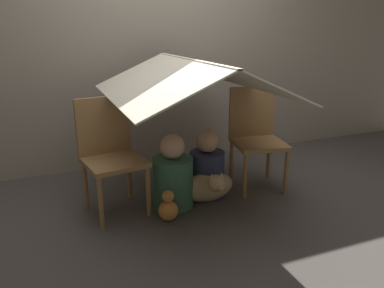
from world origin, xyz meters
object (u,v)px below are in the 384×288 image
(person_front, at_px, (173,177))
(person_second, at_px, (207,168))
(chair_right, at_px, (256,134))
(chair_left, at_px, (110,151))
(dog, at_px, (208,186))

(person_front, distance_m, person_second, 0.35)
(person_second, bearing_deg, chair_right, 6.37)
(chair_left, distance_m, person_second, 0.84)
(chair_left, xyz_separation_m, person_second, (0.81, -0.06, -0.24))
(person_front, relative_size, dog, 1.31)
(chair_left, bearing_deg, dog, -23.47)
(chair_left, xyz_separation_m, chair_right, (1.31, 0.00, 0.00))
(person_second, relative_size, dog, 1.28)
(chair_left, distance_m, person_front, 0.54)
(chair_right, height_order, person_front, chair_right)
(person_front, bearing_deg, chair_right, 9.41)
(chair_right, bearing_deg, dog, -151.69)
(chair_right, xyz_separation_m, person_second, (-0.51, -0.06, -0.24))
(chair_right, bearing_deg, person_second, -164.00)
(person_second, bearing_deg, dog, -108.43)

